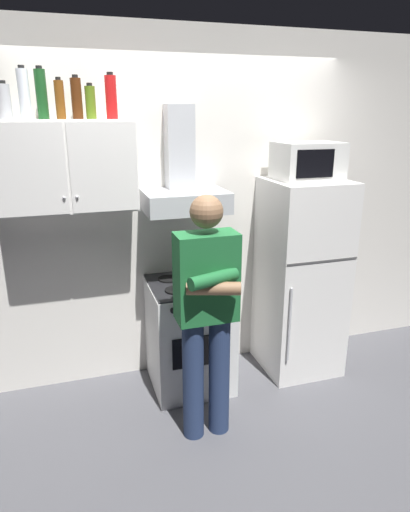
# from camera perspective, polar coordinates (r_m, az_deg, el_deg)

# --- Properties ---
(ground_plane) EXTENTS (7.00, 7.00, 0.00)m
(ground_plane) POSITION_cam_1_polar(r_m,az_deg,el_deg) (3.62, 0.00, -17.62)
(ground_plane) COLOR #4C4C51
(back_wall_tiled) EXTENTS (4.80, 0.10, 2.70)m
(back_wall_tiled) POSITION_cam_1_polar(r_m,az_deg,el_deg) (3.60, -2.85, 5.83)
(back_wall_tiled) COLOR silver
(back_wall_tiled) RESTS_ON ground_plane
(upper_cabinet) EXTENTS (0.90, 0.37, 0.60)m
(upper_cabinet) POSITION_cam_1_polar(r_m,az_deg,el_deg) (3.21, -17.04, 10.85)
(upper_cabinet) COLOR white
(stove_oven) EXTENTS (0.60, 0.62, 0.87)m
(stove_oven) POSITION_cam_1_polar(r_m,az_deg,el_deg) (3.58, -1.98, -9.88)
(stove_oven) COLOR silver
(stove_oven) RESTS_ON ground_plane
(range_hood) EXTENTS (0.60, 0.44, 0.75)m
(range_hood) POSITION_cam_1_polar(r_m,az_deg,el_deg) (3.33, -2.78, 9.18)
(range_hood) COLOR #B7BABF
(refrigerator) EXTENTS (0.60, 0.62, 1.60)m
(refrigerator) POSITION_cam_1_polar(r_m,az_deg,el_deg) (3.77, 12.04, -2.71)
(refrigerator) COLOR white
(refrigerator) RESTS_ON ground_plane
(microwave) EXTENTS (0.48, 0.37, 0.28)m
(microwave) POSITION_cam_1_polar(r_m,az_deg,el_deg) (3.57, 12.87, 11.65)
(microwave) COLOR silver
(microwave) RESTS_ON refrigerator
(person_standing) EXTENTS (0.38, 0.33, 1.64)m
(person_standing) POSITION_cam_1_polar(r_m,az_deg,el_deg) (2.84, 0.21, -7.09)
(person_standing) COLOR navy
(person_standing) RESTS_ON ground_plane
(bottle_olive_oil) EXTENTS (0.07, 0.07, 0.23)m
(bottle_olive_oil) POSITION_cam_1_polar(r_m,az_deg,el_deg) (3.23, -14.30, 18.36)
(bottle_olive_oil) COLOR #4C6B19
(bottle_olive_oil) RESTS_ON upper_cabinet
(bottle_beer_brown) EXTENTS (0.06, 0.06, 0.26)m
(bottle_beer_brown) POSITION_cam_1_polar(r_m,az_deg,el_deg) (3.20, -17.92, 18.35)
(bottle_beer_brown) COLOR brown
(bottle_beer_brown) RESTS_ON upper_cabinet
(bottle_rum_dark) EXTENTS (0.07, 0.07, 0.27)m
(bottle_rum_dark) POSITION_cam_1_polar(r_m,az_deg,el_deg) (3.23, -15.95, 18.67)
(bottle_rum_dark) COLOR #47230F
(bottle_rum_dark) RESTS_ON upper_cabinet
(bottle_wine_green) EXTENTS (0.07, 0.07, 0.32)m
(bottle_wine_green) POSITION_cam_1_polar(r_m,az_deg,el_deg) (3.23, -20.01, 18.73)
(bottle_wine_green) COLOR #19471E
(bottle_wine_green) RESTS_ON upper_cabinet
(bottle_vodka_clear) EXTENTS (0.07, 0.07, 0.32)m
(bottle_vodka_clear) POSITION_cam_1_polar(r_m,az_deg,el_deg) (3.21, -21.95, 18.52)
(bottle_vodka_clear) COLOR silver
(bottle_vodka_clear) RESTS_ON upper_cabinet
(bottle_canister_steel) EXTENTS (0.09, 0.09, 0.23)m
(bottle_canister_steel) POSITION_cam_1_polar(r_m,az_deg,el_deg) (3.25, -24.14, 17.46)
(bottle_canister_steel) COLOR #B2B5BA
(bottle_canister_steel) RESTS_ON upper_cabinet
(bottle_soda_red) EXTENTS (0.07, 0.07, 0.29)m
(bottle_soda_red) POSITION_cam_1_polar(r_m,az_deg,el_deg) (3.19, -11.81, 19.12)
(bottle_soda_red) COLOR red
(bottle_soda_red) RESTS_ON upper_cabinet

